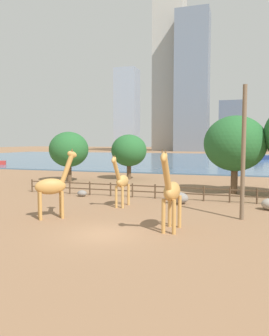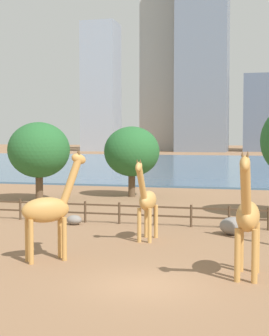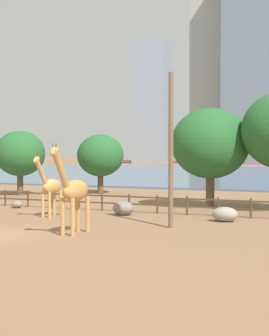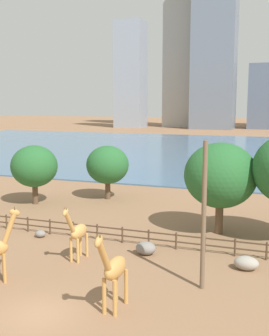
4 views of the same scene
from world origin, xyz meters
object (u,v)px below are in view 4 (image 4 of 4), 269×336
(tree_left_large, at_px, (221,176))
(boulder_small, at_px, (246,263))
(tree_left_small, at_px, (108,165))
(tree_center_broad, at_px, (34,166))
(giraffe_companion, at_px, (78,232))
(boulder_near_fence, at_px, (146,248))
(boulder_by_pole, at_px, (40,234))
(giraffe_tall, at_px, (114,269))
(utility_pole, at_px, (204,216))

(tree_left_large, bearing_deg, boulder_small, -68.50)
(tree_left_small, bearing_deg, tree_center_broad, -143.26)
(giraffe_companion, relative_size, boulder_near_fence, 2.83)
(boulder_by_pole, bearing_deg, boulder_small, -4.56)
(giraffe_tall, height_order, giraffe_companion, giraffe_tall)
(giraffe_companion, xyz_separation_m, boulder_small, (11.26, 2.16, -1.56))
(tree_left_large, bearing_deg, tree_left_small, 148.11)
(giraffe_tall, bearing_deg, giraffe_companion, -136.76)
(utility_pole, relative_size, boulder_near_fence, 5.94)
(giraffe_companion, distance_m, tree_center_broad, 17.95)
(tree_left_small, bearing_deg, giraffe_tall, -66.11)
(giraffe_tall, distance_m, giraffe_companion, 7.76)
(boulder_near_fence, bearing_deg, giraffe_companion, -147.68)
(utility_pole, distance_m, tree_center_broad, 25.70)
(giraffe_tall, distance_m, boulder_by_pole, 14.06)
(boulder_by_pole, relative_size, tree_left_large, 0.12)
(giraffe_companion, height_order, boulder_small, giraffe_companion)
(giraffe_companion, height_order, tree_left_large, tree_left_large)
(giraffe_tall, relative_size, boulder_small, 2.96)
(boulder_small, relative_size, tree_center_broad, 0.25)
(giraffe_tall, relative_size, tree_left_large, 0.62)
(giraffe_companion, xyz_separation_m, tree_center_broad, (-11.95, 13.23, 2.11))
(boulder_near_fence, height_order, boulder_by_pole, boulder_near_fence)
(boulder_near_fence, xyz_separation_m, boulder_small, (7.12, -0.46, -0.02))
(utility_pole, xyz_separation_m, boulder_by_pole, (-14.27, 5.09, -4.12))
(giraffe_tall, bearing_deg, boulder_by_pole, -130.02)
(giraffe_companion, bearing_deg, boulder_near_fence, 124.27)
(utility_pole, relative_size, tree_left_small, 1.44)
(tree_left_small, bearing_deg, boulder_by_pole, -89.07)
(boulder_by_pole, relative_size, tree_left_small, 0.15)
(tree_center_broad, height_order, tree_left_small, tree_center_broad)
(boulder_near_fence, xyz_separation_m, tree_center_broad, (-16.09, 10.61, 3.65))
(giraffe_tall, bearing_deg, boulder_near_fence, -171.49)
(boulder_small, bearing_deg, tree_left_large, 111.50)
(boulder_near_fence, bearing_deg, boulder_by_pole, 174.78)
(giraffe_companion, height_order, boulder_by_pole, giraffe_companion)
(tree_left_large, bearing_deg, utility_pole, -86.69)
(giraffe_companion, bearing_deg, boulder_by_pole, -121.66)
(giraffe_companion, height_order, boulder_near_fence, giraffe_companion)
(utility_pole, height_order, boulder_near_fence, utility_pole)
(giraffe_companion, bearing_deg, tree_left_small, -161.21)
(boulder_small, bearing_deg, boulder_near_fence, 176.33)
(boulder_small, height_order, tree_left_large, tree_left_large)
(utility_pole, bearing_deg, giraffe_tall, -132.92)
(utility_pole, distance_m, boulder_by_pole, 15.70)
(giraffe_tall, bearing_deg, tree_left_large, 169.81)
(boulder_by_pole, distance_m, tree_left_large, 15.59)
(utility_pole, height_order, tree_left_large, utility_pole)
(giraffe_companion, bearing_deg, tree_center_broad, -135.97)
(giraffe_tall, height_order, tree_left_large, tree_left_large)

